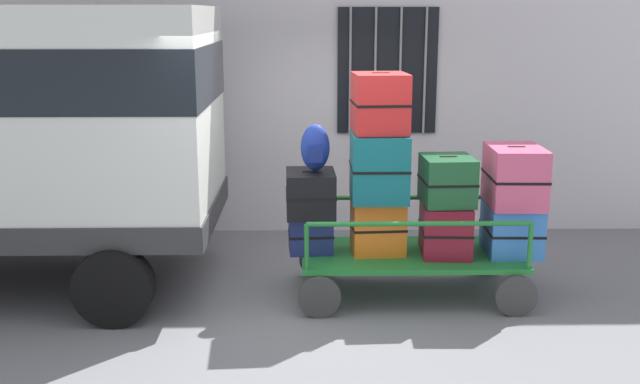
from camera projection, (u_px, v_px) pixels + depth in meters
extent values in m
plane|color=slate|center=(314.00, 299.00, 7.15)|extent=(40.00, 40.00, 0.00)
cube|color=silver|center=(311.00, 28.00, 8.97)|extent=(12.00, 0.30, 5.00)
cube|color=black|center=(387.00, 71.00, 8.94)|extent=(1.20, 0.04, 1.50)
cylinder|color=gray|center=(350.00, 71.00, 8.89)|extent=(0.03, 0.03, 1.50)
cylinder|color=gray|center=(375.00, 71.00, 8.90)|extent=(0.03, 0.03, 1.50)
cylinder|color=gray|center=(400.00, 71.00, 8.90)|extent=(0.03, 0.03, 1.50)
cylinder|color=gray|center=(425.00, 71.00, 8.91)|extent=(0.03, 0.03, 1.50)
cylinder|color=black|center=(114.00, 287.00, 6.48)|extent=(0.70, 0.22, 0.70)
cube|color=#1E722D|center=(410.00, 254.00, 7.17)|extent=(2.09, 1.04, 0.05)
cylinder|color=#383838|center=(516.00, 296.00, 6.71)|extent=(0.39, 0.06, 0.39)
cylinder|color=#383838|center=(488.00, 257.00, 7.76)|extent=(0.39, 0.06, 0.39)
cylinder|color=#383838|center=(319.00, 297.00, 6.68)|extent=(0.39, 0.06, 0.39)
cylinder|color=#383838|center=(318.00, 258.00, 7.73)|extent=(0.39, 0.06, 0.39)
cylinder|color=#1E722D|center=(530.00, 246.00, 6.66)|extent=(0.04, 0.04, 0.42)
cylinder|color=#1E722D|center=(502.00, 217.00, 7.60)|extent=(0.04, 0.04, 0.42)
cylinder|color=#1E722D|center=(307.00, 247.00, 6.63)|extent=(0.04, 0.04, 0.42)
cylinder|color=#1E722D|center=(306.00, 218.00, 7.56)|extent=(0.04, 0.04, 0.42)
cylinder|color=#1E722D|center=(419.00, 224.00, 6.59)|extent=(2.01, 0.04, 0.04)
cylinder|color=#1E722D|center=(405.00, 198.00, 7.53)|extent=(2.01, 0.04, 0.04)
cube|color=navy|center=(311.00, 234.00, 7.13)|extent=(0.43, 0.34, 0.36)
cube|color=black|center=(311.00, 234.00, 7.13)|extent=(0.44, 0.35, 0.02)
cube|color=black|center=(311.00, 216.00, 7.08)|extent=(0.15, 0.04, 0.02)
cube|color=black|center=(311.00, 193.00, 7.04)|extent=(0.47, 0.55, 0.42)
cube|color=black|center=(311.00, 193.00, 7.04)|extent=(0.48, 0.56, 0.02)
cube|color=black|center=(310.00, 172.00, 6.99)|extent=(0.16, 0.04, 0.02)
cube|color=orange|center=(378.00, 227.00, 7.08)|extent=(0.52, 0.39, 0.52)
cube|color=black|center=(378.00, 227.00, 7.08)|extent=(0.53, 0.41, 0.02)
cube|color=black|center=(378.00, 201.00, 7.02)|extent=(0.16, 0.04, 0.02)
cube|color=#0F5960|center=(379.00, 167.00, 6.95)|extent=(0.52, 0.58, 0.63)
cube|color=black|center=(379.00, 167.00, 6.95)|extent=(0.53, 0.59, 0.02)
cube|color=black|center=(380.00, 134.00, 6.88)|extent=(0.16, 0.03, 0.02)
cube|color=#B21E1E|center=(380.00, 103.00, 6.83)|extent=(0.52, 0.57, 0.55)
cube|color=black|center=(380.00, 103.00, 6.83)|extent=(0.53, 0.58, 0.02)
cube|color=black|center=(381.00, 74.00, 6.77)|extent=(0.16, 0.04, 0.02)
cube|color=maroon|center=(445.00, 229.00, 7.08)|extent=(0.49, 0.62, 0.49)
cube|color=black|center=(445.00, 229.00, 7.08)|extent=(0.50, 0.63, 0.02)
cube|color=black|center=(446.00, 204.00, 7.03)|extent=(0.16, 0.04, 0.02)
cube|color=#194C28|center=(447.00, 180.00, 6.97)|extent=(0.48, 0.55, 0.45)
cube|color=black|center=(447.00, 180.00, 6.97)|extent=(0.49, 0.56, 0.02)
cube|color=black|center=(448.00, 157.00, 6.92)|extent=(0.16, 0.04, 0.02)
cube|color=#3372C6|center=(512.00, 229.00, 7.11)|extent=(0.51, 0.62, 0.46)
cube|color=black|center=(512.00, 229.00, 7.11)|extent=(0.52, 0.63, 0.02)
cube|color=black|center=(513.00, 206.00, 7.06)|extent=(0.16, 0.03, 0.02)
cube|color=#CC4C72|center=(515.00, 176.00, 7.00)|extent=(0.51, 0.69, 0.56)
cube|color=black|center=(515.00, 176.00, 7.00)|extent=(0.52, 0.70, 0.02)
cube|color=black|center=(517.00, 147.00, 6.93)|extent=(0.16, 0.03, 0.02)
ellipsoid|color=navy|center=(315.00, 148.00, 6.95)|extent=(0.27, 0.19, 0.44)
cube|color=navy|center=(315.00, 154.00, 6.87)|extent=(0.14, 0.06, 0.15)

